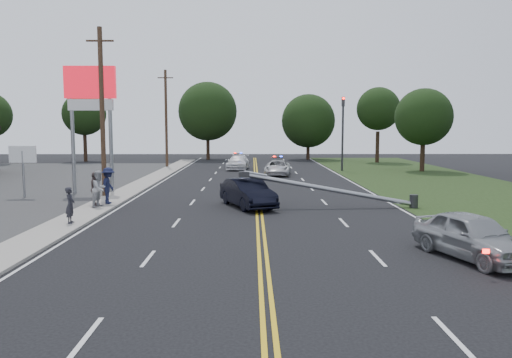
{
  "coord_description": "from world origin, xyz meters",
  "views": [
    {
      "loc": [
        -0.35,
        -17.7,
        4.23
      ],
      "look_at": [
        -0.16,
        6.38,
        1.7
      ],
      "focal_mm": 35.0,
      "sensor_mm": 36.0,
      "label": 1
    }
  ],
  "objects_px": {
    "fallen_streetlight": "(339,191)",
    "bystander_c": "(108,186)",
    "utility_pole_mid": "(102,112)",
    "bystander_a": "(70,205)",
    "emergency_b": "(238,162)",
    "small_sign": "(23,159)",
    "traffic_signal": "(343,127)",
    "pylon_sign": "(90,98)",
    "waiting_sedan": "(472,236)",
    "bystander_d": "(95,189)",
    "bystander_b": "(99,189)",
    "utility_pole_far": "(166,118)",
    "crashed_sedan": "(248,193)",
    "emergency_a": "(278,168)"
  },
  "relations": [
    {
      "from": "waiting_sedan",
      "to": "bystander_d",
      "type": "bearing_deg",
      "value": 128.47
    },
    {
      "from": "fallen_streetlight",
      "to": "waiting_sedan",
      "type": "xyz_separation_m",
      "value": [
        2.52,
        -10.08,
        -0.17
      ]
    },
    {
      "from": "small_sign",
      "to": "crashed_sedan",
      "type": "distance_m",
      "value": 13.99
    },
    {
      "from": "crashed_sedan",
      "to": "bystander_b",
      "type": "bearing_deg",
      "value": 161.75
    },
    {
      "from": "utility_pole_mid",
      "to": "bystander_c",
      "type": "relative_size",
      "value": 5.12
    },
    {
      "from": "pylon_sign",
      "to": "bystander_d",
      "type": "relative_size",
      "value": 4.55
    },
    {
      "from": "waiting_sedan",
      "to": "bystander_a",
      "type": "xyz_separation_m",
      "value": [
        -14.84,
        5.48,
        0.15
      ]
    },
    {
      "from": "small_sign",
      "to": "bystander_c",
      "type": "distance_m",
      "value": 6.85
    },
    {
      "from": "crashed_sedan",
      "to": "traffic_signal",
      "type": "bearing_deg",
      "value": 45.28
    },
    {
      "from": "bystander_b",
      "to": "bystander_d",
      "type": "height_order",
      "value": "bystander_b"
    },
    {
      "from": "bystander_b",
      "to": "fallen_streetlight",
      "type": "bearing_deg",
      "value": -70.88
    },
    {
      "from": "utility_pole_far",
      "to": "bystander_a",
      "type": "bearing_deg",
      "value": -87.99
    },
    {
      "from": "small_sign",
      "to": "emergency_b",
      "type": "distance_m",
      "value": 23.26
    },
    {
      "from": "fallen_streetlight",
      "to": "bystander_c",
      "type": "distance_m",
      "value": 12.26
    },
    {
      "from": "emergency_b",
      "to": "bystander_a",
      "type": "xyz_separation_m",
      "value": [
        -6.38,
        -28.3,
        0.2
      ]
    },
    {
      "from": "bystander_c",
      "to": "waiting_sedan",
      "type": "bearing_deg",
      "value": -126.28
    },
    {
      "from": "pylon_sign",
      "to": "waiting_sedan",
      "type": "relative_size",
      "value": 1.81
    },
    {
      "from": "bystander_c",
      "to": "small_sign",
      "type": "bearing_deg",
      "value": 62.24
    },
    {
      "from": "pylon_sign",
      "to": "utility_pole_far",
      "type": "distance_m",
      "value": 20.06
    },
    {
      "from": "emergency_b",
      "to": "fallen_streetlight",
      "type": "bearing_deg",
      "value": -70.78
    },
    {
      "from": "emergency_b",
      "to": "bystander_c",
      "type": "height_order",
      "value": "bystander_c"
    },
    {
      "from": "crashed_sedan",
      "to": "utility_pole_far",
      "type": "bearing_deg",
      "value": 86.17
    },
    {
      "from": "small_sign",
      "to": "pylon_sign",
      "type": "bearing_deg",
      "value": 29.74
    },
    {
      "from": "pylon_sign",
      "to": "utility_pole_mid",
      "type": "bearing_deg",
      "value": -56.98
    },
    {
      "from": "traffic_signal",
      "to": "bystander_d",
      "type": "xyz_separation_m",
      "value": [
        -16.88,
        -21.83,
        -3.21
      ]
    },
    {
      "from": "bystander_a",
      "to": "emergency_b",
      "type": "bearing_deg",
      "value": -18.85
    },
    {
      "from": "pylon_sign",
      "to": "emergency_b",
      "type": "distance_m",
      "value": 20.44
    },
    {
      "from": "small_sign",
      "to": "traffic_signal",
      "type": "bearing_deg",
      "value": 38.9
    },
    {
      "from": "traffic_signal",
      "to": "utility_pole_mid",
      "type": "distance_m",
      "value": 25.12
    },
    {
      "from": "utility_pole_far",
      "to": "bystander_a",
      "type": "relative_size",
      "value": 6.43
    },
    {
      "from": "small_sign",
      "to": "waiting_sedan",
      "type": "xyz_separation_m",
      "value": [
        20.71,
        -14.08,
        -1.58
      ]
    },
    {
      "from": "emergency_b",
      "to": "utility_pole_mid",
      "type": "bearing_deg",
      "value": -105.56
    },
    {
      "from": "bystander_a",
      "to": "bystander_d",
      "type": "xyz_separation_m",
      "value": [
        -0.45,
        4.76,
        0.1
      ]
    },
    {
      "from": "emergency_b",
      "to": "bystander_d",
      "type": "distance_m",
      "value": 24.51
    },
    {
      "from": "waiting_sedan",
      "to": "traffic_signal",
      "type": "bearing_deg",
      "value": 69.45
    },
    {
      "from": "utility_pole_mid",
      "to": "emergency_b",
      "type": "bearing_deg",
      "value": 69.28
    },
    {
      "from": "bystander_a",
      "to": "utility_pole_far",
      "type": "bearing_deg",
      "value": -4.14
    },
    {
      "from": "small_sign",
      "to": "emergency_a",
      "type": "relative_size",
      "value": 0.67
    },
    {
      "from": "traffic_signal",
      "to": "waiting_sedan",
      "type": "xyz_separation_m",
      "value": [
        -1.59,
        -32.07,
        -3.45
      ]
    },
    {
      "from": "traffic_signal",
      "to": "bystander_b",
      "type": "relative_size",
      "value": 3.77
    },
    {
      "from": "emergency_a",
      "to": "bystander_c",
      "type": "distance_m",
      "value": 19.66
    },
    {
      "from": "traffic_signal",
      "to": "emergency_b",
      "type": "bearing_deg",
      "value": 170.36
    },
    {
      "from": "pylon_sign",
      "to": "crashed_sedan",
      "type": "xyz_separation_m",
      "value": [
        9.91,
        -5.65,
        -5.24
      ]
    },
    {
      "from": "fallen_streetlight",
      "to": "traffic_signal",
      "type": "bearing_deg",
      "value": 79.41
    },
    {
      "from": "utility_pole_mid",
      "to": "bystander_d",
      "type": "relative_size",
      "value": 5.69
    },
    {
      "from": "emergency_a",
      "to": "fallen_streetlight",
      "type": "bearing_deg",
      "value": -76.92
    },
    {
      "from": "utility_pole_mid",
      "to": "bystander_d",
      "type": "bearing_deg",
      "value": -80.79
    },
    {
      "from": "bystander_b",
      "to": "bystander_d",
      "type": "bearing_deg",
      "value": 62.36
    },
    {
      "from": "fallen_streetlight",
      "to": "waiting_sedan",
      "type": "bearing_deg",
      "value": -75.94
    },
    {
      "from": "small_sign",
      "to": "bystander_c",
      "type": "bearing_deg",
      "value": -27.97
    }
  ]
}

